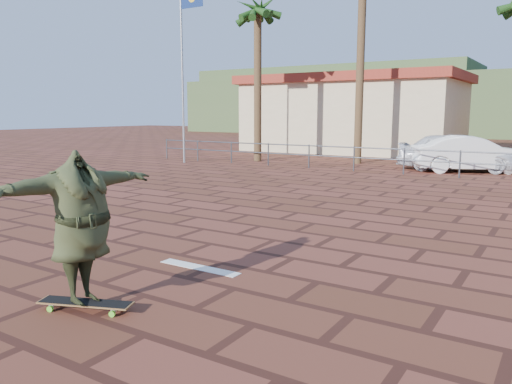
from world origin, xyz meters
TOP-DOWN VIEW (x-y plane):
  - ground at (0.00, 0.00)m, footprint 120.00×120.00m
  - paint_stripe at (0.70, -1.20)m, footprint 1.40×0.22m
  - guardrail at (0.00, 12.00)m, footprint 24.06×0.06m
  - flagpole at (-9.87, 11.00)m, footprint 1.30×0.10m
  - palm_far_left at (-7.50, 13.50)m, footprint 2.40×2.40m
  - building_west at (-6.00, 22.00)m, footprint 12.60×7.60m
  - hill_back at (-22.00, 56.00)m, footprint 35.00×14.00m
  - longboard at (0.60, -3.23)m, footprint 1.16×0.65m
  - skateboarder at (0.60, -3.23)m, footprint 0.75×2.26m
  - car_silver at (1.38, 14.42)m, footprint 4.77×2.56m
  - car_white at (1.97, 14.13)m, footprint 4.56×3.40m

SIDE VIEW (x-z plane):
  - ground at x=0.00m, z-range 0.00..0.00m
  - paint_stripe at x=0.70m, z-range 0.00..0.01m
  - longboard at x=0.60m, z-range 0.04..0.15m
  - guardrail at x=0.00m, z-range 0.18..1.18m
  - car_white at x=1.97m, z-range 0.00..1.44m
  - car_silver at x=1.38m, z-range 0.00..1.54m
  - skateboarder at x=0.60m, z-range 0.11..1.92m
  - building_west at x=-6.00m, z-range 0.03..4.53m
  - hill_back at x=-22.00m, z-range 0.00..8.00m
  - flagpole at x=-9.87m, z-range 0.64..8.64m
  - palm_far_left at x=-7.50m, z-range 2.71..10.96m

